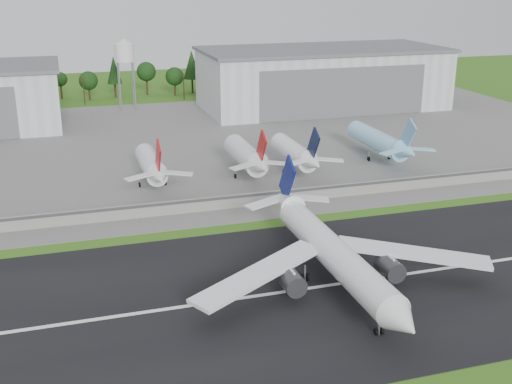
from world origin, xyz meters
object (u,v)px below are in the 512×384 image
object	(u,v)px
parked_jet_red_a	(152,166)
parked_jet_navy	(297,154)
parked_jet_red_b	(249,157)
parked_jet_skyblue	(382,142)
main_airliner	(335,262)

from	to	relation	value
parked_jet_red_a	parked_jet_navy	bearing A→B (deg)	0.02
parked_jet_red_a	parked_jet_red_b	bearing A→B (deg)	0.11
parked_jet_red_b	parked_jet_skyblue	bearing A→B (deg)	6.50
main_airliner	parked_jet_skyblue	distance (m)	86.03
parked_jet_red_a	parked_jet_red_b	size ratio (longest dim) A/B	1.00
main_airliner	parked_jet_red_a	xyz separation A→B (m)	(-23.35, 66.98, 1.18)
parked_jet_red_a	parked_jet_skyblue	size ratio (longest dim) A/B	0.84
parked_jet_red_a	parked_jet_red_b	xyz separation A→B (m)	(26.68, 0.05, 0.35)
main_airliner	parked_jet_red_b	size ratio (longest dim) A/B	1.89
parked_jet_navy	parked_jet_red_a	bearing A→B (deg)	-179.98
main_airliner	parked_jet_skyblue	size ratio (longest dim) A/B	1.58
main_airliner	parked_jet_navy	xyz separation A→B (m)	(17.76, 66.99, 1.25)
parked_jet_red_a	main_airliner	bearing A→B (deg)	-70.78
parked_jet_red_b	parked_jet_navy	xyz separation A→B (m)	(14.43, -0.04, -0.27)
main_airliner	parked_jet_skyblue	xyz separation A→B (m)	(47.06, 72.01, 1.31)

